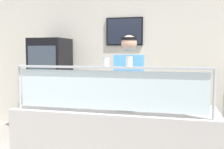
{
  "coord_description": "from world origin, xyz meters",
  "views": [
    {
      "loc": [
        1.68,
        -2.33,
        1.53
      ],
      "look_at": [
        0.99,
        0.42,
        1.3
      ],
      "focal_mm": 42.45,
      "sensor_mm": 36.0,
      "label": 1
    }
  ],
  "objects_px": {
    "pizza_tray": "(128,105)",
    "pepper_flake_shaker": "(129,62)",
    "worker_figure": "(129,92)",
    "parmesan_shaker": "(106,62)",
    "drink_fridge": "(51,85)",
    "pizza_server": "(130,104)"
  },
  "relations": [
    {
      "from": "pizza_tray",
      "to": "pepper_flake_shaker",
      "type": "bearing_deg",
      "value": -78.6
    },
    {
      "from": "worker_figure",
      "to": "parmesan_shaker",
      "type": "bearing_deg",
      "value": -91.5
    },
    {
      "from": "pizza_tray",
      "to": "drink_fridge",
      "type": "xyz_separation_m",
      "value": [
        -1.86,
        1.86,
        -0.07
      ]
    },
    {
      "from": "pizza_server",
      "to": "parmesan_shaker",
      "type": "relative_size",
      "value": 3.29
    },
    {
      "from": "pizza_server",
      "to": "drink_fridge",
      "type": "distance_m",
      "value": 2.67
    },
    {
      "from": "pizza_tray",
      "to": "worker_figure",
      "type": "bearing_deg",
      "value": 99.7
    },
    {
      "from": "pepper_flake_shaker",
      "to": "worker_figure",
      "type": "distance_m",
      "value": 1.18
    },
    {
      "from": "parmesan_shaker",
      "to": "pepper_flake_shaker",
      "type": "bearing_deg",
      "value": 0.0
    },
    {
      "from": "parmesan_shaker",
      "to": "drink_fridge",
      "type": "distance_m",
      "value": 2.86
    },
    {
      "from": "pizza_server",
      "to": "worker_figure",
      "type": "distance_m",
      "value": 0.74
    },
    {
      "from": "parmesan_shaker",
      "to": "pizza_tray",
      "type": "bearing_deg",
      "value": 67.78
    },
    {
      "from": "pizza_tray",
      "to": "pizza_server",
      "type": "distance_m",
      "value": 0.04
    },
    {
      "from": "worker_figure",
      "to": "drink_fridge",
      "type": "distance_m",
      "value": 2.09
    },
    {
      "from": "pizza_tray",
      "to": "worker_figure",
      "type": "distance_m",
      "value": 0.72
    },
    {
      "from": "pizza_tray",
      "to": "worker_figure",
      "type": "height_order",
      "value": "worker_figure"
    },
    {
      "from": "drink_fridge",
      "to": "pepper_flake_shaker",
      "type": "bearing_deg",
      "value": -49.07
    },
    {
      "from": "parmesan_shaker",
      "to": "worker_figure",
      "type": "distance_m",
      "value": 1.16
    },
    {
      "from": "pizza_tray",
      "to": "pizza_server",
      "type": "relative_size",
      "value": 1.62
    },
    {
      "from": "pepper_flake_shaker",
      "to": "worker_figure",
      "type": "height_order",
      "value": "worker_figure"
    },
    {
      "from": "pizza_server",
      "to": "parmesan_shaker",
      "type": "xyz_separation_m",
      "value": [
        -0.17,
        -0.35,
        0.45
      ]
    },
    {
      "from": "pizza_tray",
      "to": "pepper_flake_shaker",
      "type": "height_order",
      "value": "pepper_flake_shaker"
    },
    {
      "from": "pizza_server",
      "to": "worker_figure",
      "type": "height_order",
      "value": "worker_figure"
    }
  ]
}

